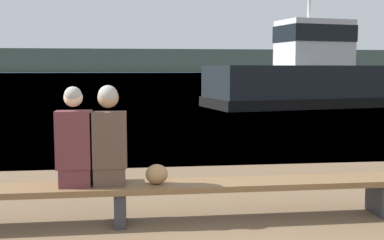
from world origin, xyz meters
name	(u,v)px	position (x,y,z in m)	size (l,w,h in m)	color
water_surface	(133,74)	(0.00, 125.21, 0.00)	(240.00, 240.00, 0.00)	#426B8E
far_shoreline	(132,61)	(0.00, 194.95, 4.54)	(600.00, 12.00, 9.08)	#424738
bench_main	(120,192)	(-0.74, 2.32, 0.35)	(6.43, 0.47, 0.43)	brown
person_left	(75,143)	(-1.20, 2.32, 0.88)	(0.37, 0.39, 1.04)	#56282D
person_right	(109,140)	(-0.85, 2.32, 0.91)	(0.37, 0.39, 1.06)	#4C382D
shopping_bag	(157,174)	(-0.35, 2.30, 0.54)	(0.24, 0.17, 0.21)	#9E754C
tugboat_red	(306,79)	(6.89, 17.27, 1.16)	(8.97, 4.88, 6.72)	black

